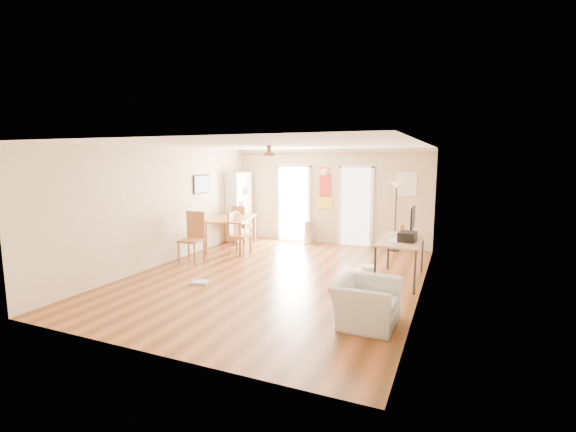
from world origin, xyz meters
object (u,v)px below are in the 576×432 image
at_px(dining_chair_near, 191,238).
at_px(wastebasket_a, 369,274).
at_px(bookshelf, 239,206).
at_px(armchair, 366,303).
at_px(computer_desk, 400,260).
at_px(dining_table, 232,233).
at_px(torchiere_lamp, 395,217).
at_px(printer, 407,237).
at_px(dining_chair_right_a, 240,234).
at_px(dining_chair_right_b, 240,234).
at_px(trash_can, 309,232).
at_px(dining_chair_far, 242,224).

height_order(dining_chair_near, wastebasket_a, dining_chair_near).
bearing_deg(bookshelf, armchair, -26.24).
relative_size(bookshelf, computer_desk, 1.27).
relative_size(dining_table, armchair, 1.69).
xyz_separation_m(torchiere_lamp, wastebasket_a, (-0.05, -2.87, -0.72)).
bearing_deg(printer, dining_chair_near, -171.91).
xyz_separation_m(computer_desk, armchair, (-0.16, -2.29, -0.10)).
relative_size(computer_desk, armchair, 1.59).
bearing_deg(dining_chair_right_a, printer, -89.51).
bearing_deg(dining_chair_right_b, dining_chair_right_a, -2.71).
relative_size(dining_chair_right_a, printer, 2.89).
bearing_deg(torchiere_lamp, dining_table, -161.04).
relative_size(dining_chair_near, armchair, 1.17).
bearing_deg(armchair, printer, -6.18).
bearing_deg(torchiere_lamp, armchair, -86.31).
bearing_deg(dining_chair_right_b, computer_desk, -101.98).
bearing_deg(wastebasket_a, dining_table, 159.15).
bearing_deg(dining_chair_right_a, armchair, -115.82).
bearing_deg(printer, trash_can, 142.55).
relative_size(dining_table, dining_chair_right_a, 1.62).
bearing_deg(computer_desk, armchair, -94.12).
relative_size(bookshelf, dining_table, 1.19).
relative_size(dining_chair_right_b, wastebasket_a, 3.21).
xyz_separation_m(dining_chair_far, computer_desk, (4.57, -1.91, -0.11)).
bearing_deg(dining_chair_right_b, dining_chair_far, 24.72).
bearing_deg(torchiere_lamp, printer, -77.37).
relative_size(bookshelf, dining_chair_far, 1.87).
distance_m(bookshelf, armchair, 6.54).
relative_size(bookshelf, dining_chair_right_b, 1.88).
distance_m(bookshelf, dining_chair_near, 2.68).
relative_size(dining_chair_right_b, trash_can, 1.64).
height_order(dining_chair_right_a, armchair, dining_chair_right_a).
xyz_separation_m(bookshelf, torchiere_lamp, (4.37, 0.31, -0.09)).
distance_m(bookshelf, dining_chair_right_a, 1.89).
bearing_deg(computer_desk, bookshelf, 155.40).
distance_m(dining_chair_right_b, wastebasket_a, 3.55).
bearing_deg(bookshelf, computer_desk, -6.94).
relative_size(torchiere_lamp, printer, 5.04).
bearing_deg(dining_table, torchiere_lamp, 18.96).
bearing_deg(wastebasket_a, dining_chair_right_a, 163.79).
distance_m(dining_table, dining_chair_right_b, 0.77).
xyz_separation_m(dining_chair_right_a, printer, (4.05, -0.84, 0.41)).
bearing_deg(torchiere_lamp, dining_chair_right_a, -151.27).
height_order(dining_chair_near, dining_chair_far, dining_chair_near).
distance_m(dining_chair_near, computer_desk, 4.60).
xyz_separation_m(dining_chair_far, printer, (4.71, -2.11, 0.39)).
height_order(dining_chair_far, printer, dining_chair_far).
bearing_deg(dining_chair_near, bookshelf, 91.36).
bearing_deg(printer, torchiere_lamp, 108.05).
height_order(dining_table, printer, printer).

